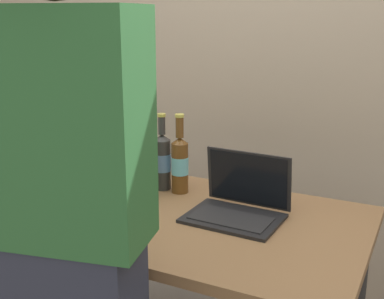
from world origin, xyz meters
The scene contains 8 objects.
desk centered at (0.00, 0.00, 0.67)m, with size 1.28×0.80×0.77m.
laptop centered at (0.17, 0.08, 0.82)m, with size 0.34×0.28×0.22m.
beer_bottle_green centered at (-0.23, 0.09, 0.90)m, with size 0.07×0.07×0.33m.
beer_bottle_dark centered at (-0.22, 0.20, 0.89)m, with size 0.07×0.07×0.32m.
beer_bottle_brown centered at (-0.13, 0.20, 0.90)m, with size 0.07×0.07×0.33m.
person_figure centered at (-0.04, -0.58, 0.91)m, with size 0.45×0.35×1.76m.
coffee_mug centered at (-0.21, -0.14, 0.82)m, with size 0.12×0.08×0.10m.
back_wall centered at (0.00, 0.90, 1.30)m, with size 6.00×0.10×2.60m, color tan.
Camera 1 is at (0.77, -1.49, 1.48)m, focal length 46.35 mm.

